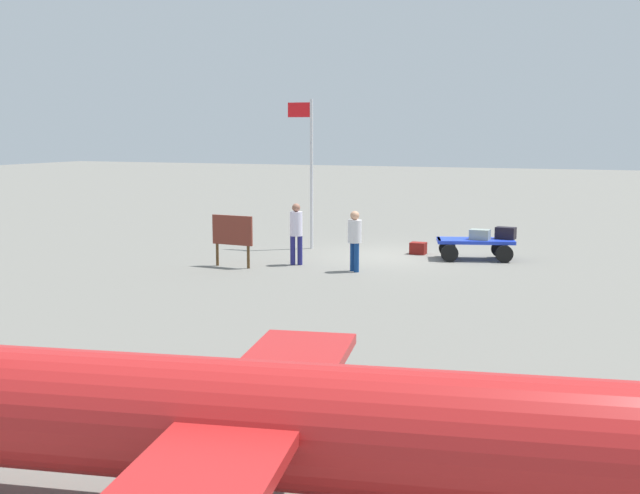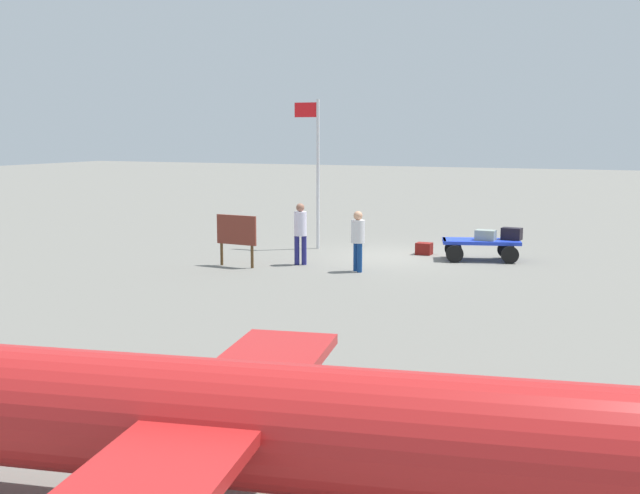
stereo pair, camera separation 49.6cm
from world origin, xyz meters
TOP-DOWN VIEW (x-y plane):
  - ground_plane at (0.00, 0.00)m, footprint 120.00×120.00m
  - luggage_cart at (-2.42, -0.26)m, footprint 2.37×1.65m
  - suitcase_grey at (-2.58, -0.21)m, footprint 0.57×0.39m
  - suitcase_maroon at (-3.24, -0.63)m, footprint 0.59×0.39m
  - suitcase_navy at (-0.65, -0.65)m, footprint 0.47×0.38m
  - worker_lead at (1.98, 2.52)m, footprint 0.44×0.44m
  - worker_trailing at (0.13, 2.91)m, footprint 0.51×0.51m
  - airplane_near at (-3.83, 16.04)m, footprint 8.28×5.49m
  - flagpole at (2.86, -0.50)m, footprint 0.84×0.10m
  - signboard at (3.46, 3.50)m, footprint 1.25×0.16m

SIDE VIEW (x-z plane):
  - ground_plane at x=0.00m, z-range 0.00..0.00m
  - suitcase_navy at x=-0.65m, z-range 0.00..0.36m
  - luggage_cart at x=-2.42m, z-range 0.14..0.74m
  - suitcase_grey at x=-2.58m, z-range 0.60..0.89m
  - suitcase_maroon at x=-3.24m, z-range 0.60..0.94m
  - signboard at x=3.46m, z-range 0.22..1.64m
  - worker_trailing at x=0.13m, z-range 0.14..1.76m
  - worker_lead at x=1.98m, z-range 0.15..1.86m
  - airplane_near at x=-3.83m, z-range -0.36..2.44m
  - flagpole at x=2.86m, z-range 0.35..5.03m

